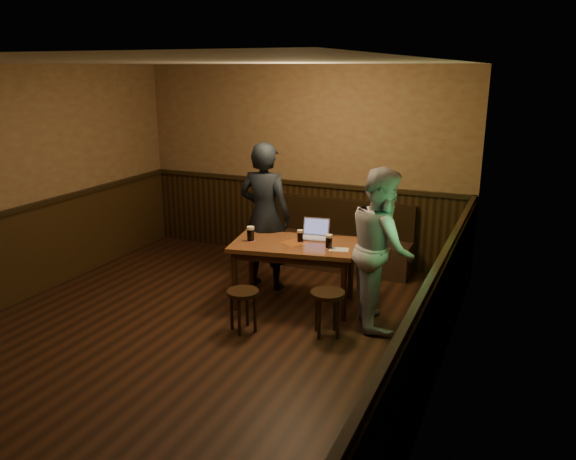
# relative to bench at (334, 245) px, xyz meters

# --- Properties ---
(room) EXTENTS (5.04, 6.04, 2.84)m
(room) POSITION_rel_bench_xyz_m (-0.63, -2.53, 0.89)
(room) COLOR black
(room) RESTS_ON ground
(bench) EXTENTS (2.20, 0.50, 0.95)m
(bench) POSITION_rel_bench_xyz_m (0.00, 0.00, 0.00)
(bench) COLOR black
(bench) RESTS_ON ground
(pub_table) EXTENTS (1.57, 1.07, 0.78)m
(pub_table) POSITION_rel_bench_xyz_m (0.00, -1.47, 0.36)
(pub_table) COLOR #5C2E1A
(pub_table) RESTS_ON ground
(stool_left) EXTENTS (0.40, 0.40, 0.47)m
(stool_left) POSITION_rel_bench_xyz_m (-0.22, -2.36, 0.06)
(stool_left) COLOR black
(stool_left) RESTS_ON ground
(stool_right) EXTENTS (0.45, 0.45, 0.49)m
(stool_right) POSITION_rel_bench_xyz_m (0.64, -2.09, 0.08)
(stool_right) COLOR black
(stool_right) RESTS_ON ground
(pint_left) EXTENTS (0.12, 0.12, 0.18)m
(pint_left) POSITION_rel_bench_xyz_m (-0.50, -1.62, 0.55)
(pint_left) COLOR maroon
(pint_left) RESTS_ON pub_table
(pint_mid) EXTENTS (0.09, 0.09, 0.15)m
(pint_mid) POSITION_rel_bench_xyz_m (0.05, -1.41, 0.53)
(pint_mid) COLOR maroon
(pint_mid) RESTS_ON pub_table
(pint_right) EXTENTS (0.10, 0.10, 0.16)m
(pint_right) POSITION_rel_bench_xyz_m (0.44, -1.50, 0.54)
(pint_right) COLOR maroon
(pint_right) RESTS_ON pub_table
(laptop) EXTENTS (0.36, 0.30, 0.23)m
(laptop) POSITION_rel_bench_xyz_m (0.15, -1.18, 0.52)
(laptop) COLOR silver
(laptop) RESTS_ON pub_table
(menu) EXTENTS (0.25, 0.20, 0.00)m
(menu) POSITION_rel_bench_xyz_m (0.56, -1.51, 0.46)
(menu) COLOR silver
(menu) RESTS_ON pub_table
(person_suit) EXTENTS (0.69, 0.45, 1.89)m
(person_suit) POSITION_rel_bench_xyz_m (-0.57, -1.09, 0.63)
(person_suit) COLOR black
(person_suit) RESTS_ON ground
(person_grey) EXTENTS (0.97, 1.06, 1.76)m
(person_grey) POSITION_rel_bench_xyz_m (1.06, -1.57, 0.57)
(person_grey) COLOR gray
(person_grey) RESTS_ON ground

